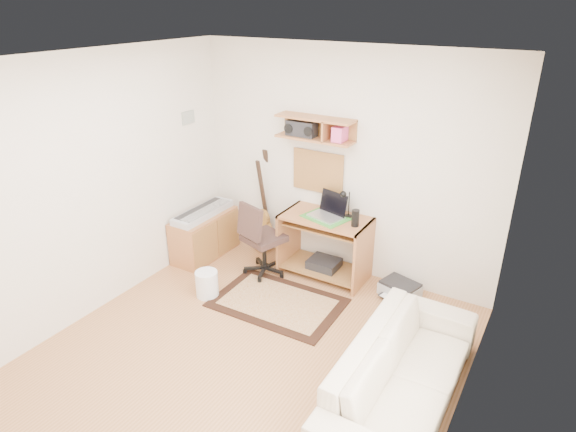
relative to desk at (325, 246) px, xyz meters
The scene contains 22 objects.
floor 1.77m from the desk, 88.08° to the right, with size 3.60×4.00×0.01m, color #B47A4B.
ceiling 2.82m from the desk, 88.08° to the right, with size 3.60×4.00×0.01m, color white.
back_wall 0.97m from the desk, 78.31° to the left, with size 3.60×0.01×2.60m, color silver.
left_wall 2.62m from the desk, 135.36° to the right, with size 0.01×4.00×2.60m, color silver.
right_wall 2.70m from the desk, 42.80° to the right, with size 0.01×4.00×2.60m, color silver.
wall_shelf 1.36m from the desk, 148.21° to the left, with size 0.90×0.25×0.26m, color #B06D3E.
cork_board 0.87m from the desk, 133.51° to the left, with size 0.64×0.03×0.49m, color #AA8455.
wall_photo 2.20m from the desk, behind, with size 0.02×0.20×0.15m, color #4C8CBF.
desk is the anchor object (origin of this frame).
laptop 0.51m from the desk, 61.70° to the right, with size 0.36×0.36×0.28m, color silver, non-canonical shape.
speaker 0.60m from the desk, ahead, with size 0.08×0.08×0.19m, color black.
desk_lamp 0.59m from the desk, 33.17° to the left, with size 0.10×0.10×0.31m, color black, non-canonical shape.
pencil_cup 0.54m from the desk, 17.52° to the left, with size 0.07×0.07×0.10m, color #2F418F.
boombox 1.37m from the desk, 160.30° to the left, with size 0.34×0.16×0.17m, color black.
rug 0.88m from the desk, 101.02° to the right, with size 1.34×0.90×0.02m, color #CAB887.
task_chair 0.71m from the desk, 152.54° to the right, with size 0.47×0.47×0.93m, color #35241F, non-canonical shape.
cabinet 1.56m from the desk, 167.74° to the right, with size 0.40×0.90×0.55m, color #B06D3E.
music_keyboard 1.57m from the desk, 167.74° to the right, with size 0.28×0.88×0.08m, color #B2B5BA.
guitar 1.03m from the desk, behind, with size 0.35×0.22×1.33m, color #A77433, non-canonical shape.
waste_basket 1.41m from the desk, 130.30° to the right, with size 0.25×0.25×0.30m, color white.
printer 0.96m from the desk, ahead, with size 0.39×0.31×0.15m, color #A5A8AA.
sofa 2.05m from the desk, 45.44° to the right, with size 1.95×0.57×0.76m, color beige.
Camera 1 is at (2.16, -2.82, 3.02)m, focal length 30.60 mm.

